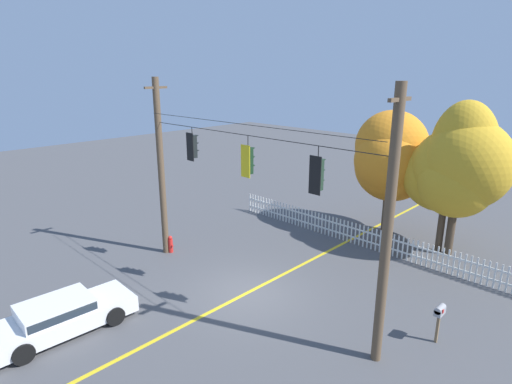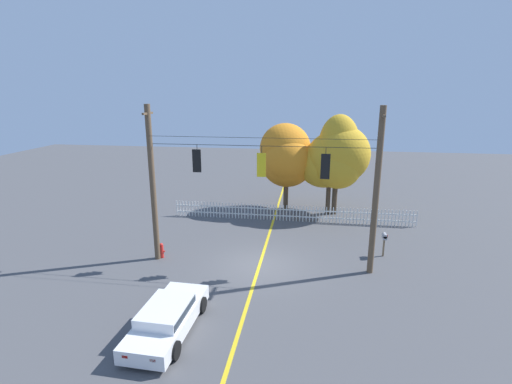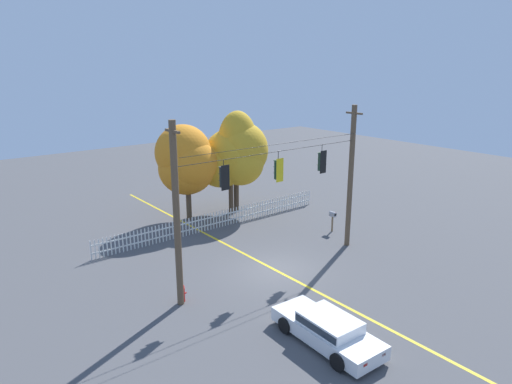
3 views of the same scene
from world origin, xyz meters
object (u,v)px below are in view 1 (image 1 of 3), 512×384
(parked_car, at_px, (60,315))
(roadside_mailbox, at_px, (440,313))
(autumn_maple_mid, at_px, (451,171))
(fire_hydrant, at_px, (171,244))
(traffic_signal_westbound_side, at_px, (192,146))
(autumn_maple_near_fence, at_px, (390,158))
(traffic_signal_eastbound_side, at_px, (317,175))
(traffic_signal_southbound_primary, at_px, (248,161))
(autumn_oak_far_east, at_px, (463,166))

(parked_car, height_order, roadside_mailbox, roadside_mailbox)
(autumn_maple_mid, bearing_deg, fire_hydrant, -134.09)
(traffic_signal_westbound_side, distance_m, autumn_maple_near_fence, 10.53)
(traffic_signal_eastbound_side, bearing_deg, autumn_maple_near_fence, 104.21)
(traffic_signal_southbound_primary, bearing_deg, parked_car, -114.22)
(autumn_maple_mid, relative_size, roadside_mailbox, 4.54)
(traffic_signal_southbound_primary, height_order, roadside_mailbox, traffic_signal_southbound_primary)
(autumn_maple_mid, distance_m, fire_hydrant, 13.50)
(fire_hydrant, xyz_separation_m, roadside_mailbox, (11.82, 1.92, 0.66))
(autumn_oak_far_east, xyz_separation_m, roadside_mailbox, (2.06, -6.87, -3.27))
(autumn_maple_near_fence, height_order, parked_car, autumn_maple_near_fence)
(traffic_signal_westbound_side, relative_size, autumn_maple_near_fence, 0.21)
(autumn_maple_near_fence, distance_m, roadside_mailbox, 10.11)
(roadside_mailbox, bearing_deg, autumn_maple_near_fence, 127.32)
(autumn_maple_near_fence, bearing_deg, traffic_signal_southbound_primary, -93.15)
(traffic_signal_southbound_primary, relative_size, autumn_maple_mid, 0.25)
(traffic_signal_westbound_side, relative_size, parked_car, 0.29)
(traffic_signal_eastbound_side, relative_size, fire_hydrant, 1.80)
(traffic_signal_eastbound_side, xyz_separation_m, roadside_mailbox, (3.39, 2.07, -4.23))
(traffic_signal_eastbound_side, distance_m, autumn_maple_mid, 9.64)
(traffic_signal_southbound_primary, relative_size, parked_car, 0.32)
(traffic_signal_eastbound_side, distance_m, fire_hydrant, 9.75)
(autumn_oak_far_east, relative_size, parked_car, 1.53)
(traffic_signal_southbound_primary, distance_m, traffic_signal_eastbound_side, 3.01)
(autumn_oak_far_east, relative_size, roadside_mailbox, 5.47)
(traffic_signal_westbound_side, relative_size, autumn_maple_mid, 0.23)
(autumn_oak_far_east, bearing_deg, traffic_signal_eastbound_side, -98.42)
(autumn_maple_mid, relative_size, autumn_oak_far_east, 0.83)
(fire_hydrant, bearing_deg, roadside_mailbox, 9.24)
(traffic_signal_southbound_primary, bearing_deg, roadside_mailbox, 17.94)
(parked_car, xyz_separation_m, fire_hydrant, (-2.71, 6.18, -0.20))
(traffic_signal_eastbound_side, xyz_separation_m, autumn_maple_near_fence, (-2.47, 9.76, -1.26))
(autumn_maple_near_fence, bearing_deg, autumn_oak_far_east, -12.10)
(traffic_signal_eastbound_side, bearing_deg, parked_car, -133.50)
(traffic_signal_eastbound_side, xyz_separation_m, parked_car, (-5.72, -6.03, -4.68))
(autumn_maple_near_fence, xyz_separation_m, autumn_maple_mid, (3.12, -0.24, -0.14))
(traffic_signal_southbound_primary, distance_m, autumn_oak_far_east, 9.99)
(autumn_maple_mid, height_order, parked_car, autumn_maple_mid)
(autumn_oak_far_east, distance_m, parked_car, 16.97)
(traffic_signal_eastbound_side, bearing_deg, autumn_oak_far_east, 81.58)
(autumn_maple_near_fence, xyz_separation_m, parked_car, (-3.25, -15.79, -3.42))
(autumn_oak_far_east, bearing_deg, autumn_maple_near_fence, 167.90)
(traffic_signal_westbound_side, xyz_separation_m, fire_hydrant, (-2.24, 0.15, -4.99))
(traffic_signal_westbound_side, relative_size, traffic_signal_eastbound_side, 0.91)
(traffic_signal_southbound_primary, distance_m, parked_car, 8.10)
(autumn_maple_mid, bearing_deg, autumn_oak_far_east, -40.13)
(traffic_signal_westbound_side, height_order, fire_hydrant, traffic_signal_westbound_side)
(autumn_maple_near_fence, height_order, autumn_oak_far_east, autumn_oak_far_east)
(traffic_signal_westbound_side, bearing_deg, parked_car, -85.53)
(traffic_signal_southbound_primary, distance_m, autumn_maple_mid, 10.29)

